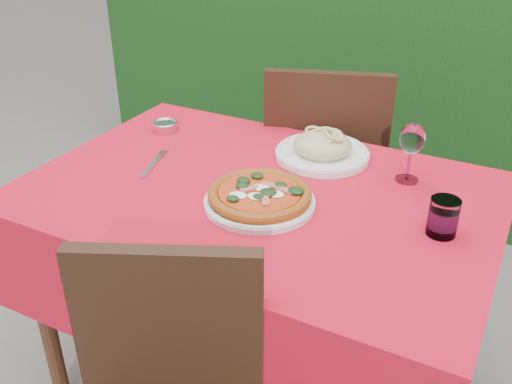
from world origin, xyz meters
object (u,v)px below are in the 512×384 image
at_px(chair_far, 324,169).
at_px(water_glass, 443,219).
at_px(pizza_plate, 260,197).
at_px(wine_glass, 412,141).
at_px(fork, 152,166).
at_px(pasta_plate, 323,149).
at_px(steel_ramekin, 165,127).

distance_m(chair_far, water_glass, 0.82).
height_order(pizza_plate, wine_glass, wine_glass).
distance_m(chair_far, fork, 0.72).
relative_size(chair_far, wine_glass, 5.49).
xyz_separation_m(pizza_plate, water_glass, (0.44, 0.08, 0.02)).
bearing_deg(chair_far, fork, 44.45).
xyz_separation_m(chair_far, water_glass, (0.52, -0.59, 0.25)).
bearing_deg(water_glass, pasta_plate, 147.28).
height_order(fork, steel_ramekin, steel_ramekin).
xyz_separation_m(pasta_plate, water_glass, (0.41, -0.26, 0.01)).
xyz_separation_m(water_glass, steel_ramekin, (-0.95, 0.21, -0.03)).
bearing_deg(chair_far, water_glass, 112.38).
distance_m(pizza_plate, water_glass, 0.45).
height_order(pizza_plate, water_glass, water_glass).
distance_m(pasta_plate, fork, 0.51).
bearing_deg(fork, pizza_plate, -23.66).
bearing_deg(wine_glass, fork, -158.97).
bearing_deg(pizza_plate, water_glass, 10.35).
xyz_separation_m(pasta_plate, steel_ramekin, (-0.54, -0.05, -0.01)).
relative_size(pasta_plate, wine_glass, 1.65).
bearing_deg(steel_ramekin, fork, -62.82).
distance_m(pizza_plate, steel_ramekin, 0.59).
relative_size(pasta_plate, fork, 1.41).
xyz_separation_m(wine_glass, steel_ramekin, (-0.81, -0.02, -0.11)).
relative_size(pizza_plate, water_glass, 3.53).
distance_m(water_glass, wine_glass, 0.28).
xyz_separation_m(chair_far, pasta_plate, (0.11, -0.33, 0.24)).
xyz_separation_m(chair_far, pizza_plate, (0.07, -0.67, 0.23)).
relative_size(pizza_plate, fork, 1.63).
bearing_deg(chair_far, steel_ramekin, 21.84).
height_order(chair_far, fork, chair_far).
xyz_separation_m(pizza_plate, pasta_plate, (0.04, 0.34, 0.00)).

